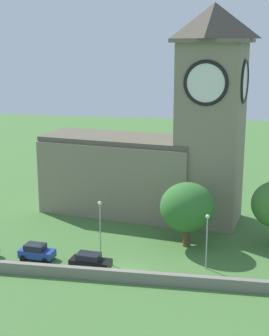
% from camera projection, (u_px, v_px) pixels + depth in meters
% --- Properties ---
extents(ground_plane, '(200.00, 200.00, 0.00)m').
position_uv_depth(ground_plane, '(145.00, 224.00, 69.92)').
color(ground_plane, '#477538').
extents(church, '(30.01, 14.26, 29.22)m').
position_uv_depth(church, '(161.00, 148.00, 71.19)').
color(church, gray).
rests_on(church, ground).
extents(quay_barrier, '(52.52, 0.70, 1.23)m').
position_uv_depth(quay_barrier, '(120.00, 276.00, 53.23)').
color(quay_barrier, gray).
rests_on(quay_barrier, ground).
extents(car_blue, '(4.20, 2.55, 1.85)m').
position_uv_depth(car_blue, '(37.00, 252.00, 58.50)').
color(car_blue, '#233D9E').
rests_on(car_blue, ground).
extents(car_black, '(4.71, 2.59, 1.83)m').
position_uv_depth(car_black, '(90.00, 261.00, 55.96)').
color(car_black, black).
rests_on(car_black, ground).
extents(streetlamp_west_mid, '(0.44, 0.44, 7.10)m').
position_uv_depth(streetlamp_west_mid, '(100.00, 221.00, 57.30)').
color(streetlamp_west_mid, '#9EA0A5').
rests_on(streetlamp_west_mid, ground).
extents(streetlamp_central, '(0.44, 0.44, 6.30)m').
position_uv_depth(streetlamp_central, '(207.00, 232.00, 55.29)').
color(streetlamp_central, '#9EA0A5').
rests_on(streetlamp_central, ground).
extents(tree_riverside_east, '(6.62, 6.62, 7.99)m').
position_uv_depth(tree_riverside_east, '(187.00, 207.00, 61.42)').
color(tree_riverside_east, brown).
rests_on(tree_riverside_east, ground).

